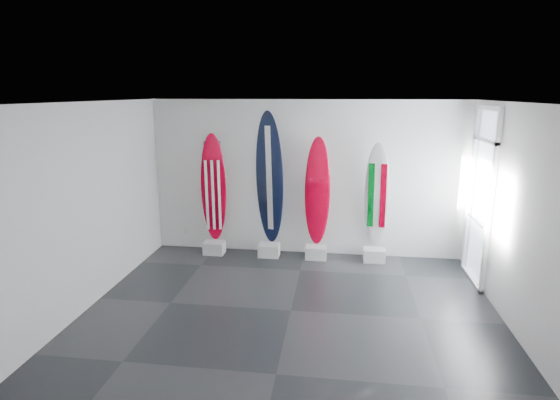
# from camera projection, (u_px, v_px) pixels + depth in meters

# --- Properties ---
(floor) EXTENTS (6.00, 6.00, 0.00)m
(floor) POSITION_uv_depth(u_px,v_px,m) (291.00, 311.00, 6.58)
(floor) COLOR black
(floor) RESTS_ON ground
(ceiling) EXTENTS (6.00, 6.00, 0.00)m
(ceiling) POSITION_uv_depth(u_px,v_px,m) (292.00, 102.00, 5.88)
(ceiling) COLOR white
(ceiling) RESTS_ON wall_back
(wall_back) EXTENTS (6.00, 0.00, 6.00)m
(wall_back) POSITION_uv_depth(u_px,v_px,m) (306.00, 179.00, 8.64)
(wall_back) COLOR white
(wall_back) RESTS_ON ground
(wall_front) EXTENTS (6.00, 0.00, 6.00)m
(wall_front) POSITION_uv_depth(u_px,v_px,m) (260.00, 288.00, 3.82)
(wall_front) COLOR white
(wall_front) RESTS_ON ground
(wall_left) EXTENTS (0.00, 5.00, 5.00)m
(wall_left) POSITION_uv_depth(u_px,v_px,m) (90.00, 205.00, 6.62)
(wall_left) COLOR white
(wall_left) RESTS_ON ground
(wall_right) EXTENTS (0.00, 5.00, 5.00)m
(wall_right) POSITION_uv_depth(u_px,v_px,m) (520.00, 220.00, 5.84)
(wall_right) COLOR white
(wall_right) RESTS_ON ground
(display_block_usa) EXTENTS (0.40, 0.30, 0.24)m
(display_block_usa) POSITION_uv_depth(u_px,v_px,m) (214.00, 248.00, 8.88)
(display_block_usa) COLOR silver
(display_block_usa) RESTS_ON floor
(surfboard_usa) EXTENTS (0.52, 0.31, 2.15)m
(surfboard_usa) POSITION_uv_depth(u_px,v_px,m) (214.00, 188.00, 8.70)
(surfboard_usa) COLOR #980017
(surfboard_usa) RESTS_ON display_block_usa
(display_block_navy) EXTENTS (0.40, 0.30, 0.24)m
(display_block_navy) POSITION_uv_depth(u_px,v_px,m) (269.00, 250.00, 8.74)
(display_block_navy) COLOR silver
(display_block_navy) RESTS_ON floor
(surfboard_navy) EXTENTS (0.62, 0.40, 2.57)m
(surfboard_navy) POSITION_uv_depth(u_px,v_px,m) (269.00, 179.00, 8.51)
(surfboard_navy) COLOR black
(surfboard_navy) RESTS_ON display_block_navy
(display_block_swiss) EXTENTS (0.40, 0.30, 0.24)m
(display_block_swiss) POSITION_uv_depth(u_px,v_px,m) (316.00, 252.00, 8.62)
(display_block_swiss) COLOR silver
(display_block_swiss) RESTS_ON floor
(surfboard_swiss) EXTENTS (0.49, 0.23, 2.11)m
(surfboard_swiss) POSITION_uv_depth(u_px,v_px,m) (317.00, 192.00, 8.44)
(surfboard_swiss) COLOR #980017
(surfboard_swiss) RESTS_ON display_block_swiss
(display_block_italy) EXTENTS (0.40, 0.30, 0.24)m
(display_block_italy) POSITION_uv_depth(u_px,v_px,m) (374.00, 255.00, 8.48)
(display_block_italy) COLOR silver
(display_block_italy) RESTS_ON floor
(surfboard_italy) EXTENTS (0.51, 0.41, 2.03)m
(surfboard_italy) POSITION_uv_depth(u_px,v_px,m) (377.00, 196.00, 8.31)
(surfboard_italy) COLOR silver
(surfboard_italy) RESTS_ON display_block_italy
(wall_outlet) EXTENTS (0.09, 0.02, 0.13)m
(wall_outlet) POSITION_uv_depth(u_px,v_px,m) (186.00, 231.00, 9.21)
(wall_outlet) COLOR silver
(wall_outlet) RESTS_ON wall_back
(glass_door) EXTENTS (0.12, 1.16, 2.85)m
(glass_door) POSITION_uv_depth(u_px,v_px,m) (481.00, 199.00, 7.36)
(glass_door) COLOR white
(glass_door) RESTS_ON floor
(balcony) EXTENTS (2.80, 2.20, 1.20)m
(balcony) POSITION_uv_depth(u_px,v_px,m) (559.00, 255.00, 7.40)
(balcony) COLOR slate
(balcony) RESTS_ON ground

